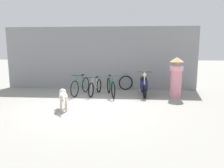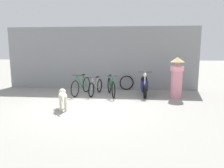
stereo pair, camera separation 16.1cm
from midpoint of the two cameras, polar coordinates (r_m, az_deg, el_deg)
ground_plane at (r=7.68m, az=-6.37°, el=-6.17°), size 60.00×60.00×0.00m
shop_wall_back at (r=11.02m, az=-2.51°, el=6.73°), size 9.54×0.20×3.08m
bicycle_0 at (r=9.80m, az=-7.63°, el=-0.52°), size 0.55×1.74×0.91m
bicycle_1 at (r=9.68m, az=-3.81°, el=-0.84°), size 0.47×1.66×0.82m
bicycle_2 at (r=9.50m, az=0.26°, el=-0.78°), size 0.59×1.70×0.92m
motorcycle at (r=9.65m, az=8.88°, el=-0.45°), size 0.58×1.85×1.08m
stray_dog at (r=7.53m, az=-12.18°, el=-3.14°), size 0.53×1.06×0.66m
person_in_robes at (r=9.45m, az=17.02°, el=1.95°), size 0.71×0.71×1.68m
spare_tire_left at (r=10.78m, az=4.26°, el=0.32°), size 0.70×0.27×0.71m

